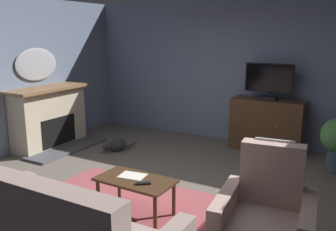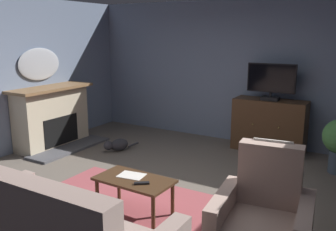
# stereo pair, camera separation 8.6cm
# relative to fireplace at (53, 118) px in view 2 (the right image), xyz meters

# --- Properties ---
(ground_plane) EXTENTS (6.78, 6.31, 0.04)m
(ground_plane) POSITION_rel_fireplace_xyz_m (2.81, -0.80, -0.56)
(ground_plane) COLOR #665B51
(wall_back) EXTENTS (6.78, 0.10, 2.69)m
(wall_back) POSITION_rel_fireplace_xyz_m (2.81, 2.10, 0.81)
(wall_back) COLOR slate
(wall_back) RESTS_ON ground_plane
(rug_central) EXTENTS (2.41, 1.80, 0.01)m
(rug_central) POSITION_rel_fireplace_xyz_m (2.63, -1.38, -0.53)
(rug_central) COLOR #9E474C
(rug_central) RESTS_ON ground_plane
(fireplace) EXTENTS (0.93, 1.62, 1.12)m
(fireplace) POSITION_rel_fireplace_xyz_m (0.00, 0.00, 0.00)
(fireplace) COLOR #4C4C51
(fireplace) RESTS_ON ground_plane
(wall_mirror_oval) EXTENTS (0.06, 0.93, 0.59)m
(wall_mirror_oval) POSITION_rel_fireplace_xyz_m (-0.25, 0.00, 0.98)
(wall_mirror_oval) COLOR #B2B7BF
(tv_cabinet) EXTENTS (1.26, 0.50, 0.93)m
(tv_cabinet) POSITION_rel_fireplace_xyz_m (3.55, 1.75, -0.09)
(tv_cabinet) COLOR #352315
(tv_cabinet) RESTS_ON ground_plane
(television) EXTENTS (0.83, 0.20, 0.64)m
(television) POSITION_rel_fireplace_xyz_m (3.55, 1.70, 0.74)
(television) COLOR black
(television) RESTS_ON tv_cabinet
(coffee_table) EXTENTS (0.92, 0.52, 0.44)m
(coffee_table) POSITION_rel_fireplace_xyz_m (2.86, -1.40, -0.15)
(coffee_table) COLOR #422B19
(coffee_table) RESTS_ON ground_plane
(tv_remote) EXTENTS (0.17, 0.14, 0.02)m
(tv_remote) POSITION_rel_fireplace_xyz_m (3.02, -1.48, -0.08)
(tv_remote) COLOR black
(tv_remote) RESTS_ON coffee_table
(folded_newspaper) EXTENTS (0.33, 0.26, 0.01)m
(folded_newspaper) POSITION_rel_fireplace_xyz_m (2.78, -1.34, -0.09)
(folded_newspaper) COLOR silver
(folded_newspaper) RESTS_ON coffee_table
(armchair_angled_to_table) EXTENTS (0.95, 0.95, 1.07)m
(armchair_angled_to_table) POSITION_rel_fireplace_xyz_m (4.38, -1.49, -0.21)
(armchair_angled_to_table) COLOR #BC9E8E
(armchair_angled_to_table) RESTS_ON ground_plane
(cat) EXTENTS (0.35, 0.65, 0.24)m
(cat) POSITION_rel_fireplace_xyz_m (1.22, 0.35, -0.42)
(cat) COLOR #2D2D33
(cat) RESTS_ON ground_plane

